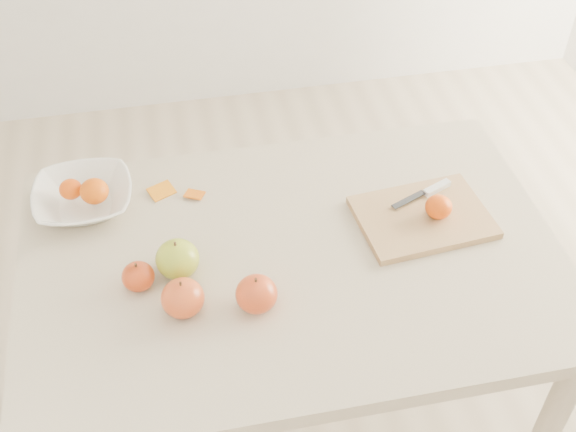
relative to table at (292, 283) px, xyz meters
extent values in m
plane|color=#C6B293|center=(0.00, 0.00, -0.65)|extent=(3.50, 3.50, 0.00)
cube|color=beige|center=(0.00, 0.00, 0.08)|extent=(1.20, 0.80, 0.04)
cylinder|color=#BCAA8E|center=(-0.54, 0.34, -0.30)|extent=(0.06, 0.06, 0.71)
cylinder|color=#BCAA8E|center=(0.54, 0.34, -0.30)|extent=(0.06, 0.06, 0.71)
cube|color=tan|center=(0.32, 0.05, 0.11)|extent=(0.32, 0.25, 0.02)
ellipsoid|color=#C84707|center=(0.35, 0.04, 0.14)|extent=(0.06, 0.06, 0.05)
imported|color=white|center=(-0.45, 0.25, 0.13)|extent=(0.23, 0.23, 0.06)
ellipsoid|color=#CA4907|center=(-0.48, 0.26, 0.15)|extent=(0.05, 0.05, 0.05)
ellipsoid|color=#DE6507|center=(-0.42, 0.23, 0.16)|extent=(0.07, 0.07, 0.06)
cube|color=orange|center=(-0.27, 0.26, 0.10)|extent=(0.07, 0.07, 0.01)
cube|color=orange|center=(-0.19, 0.24, 0.10)|extent=(0.06, 0.05, 0.01)
cube|color=white|center=(0.38, 0.12, 0.12)|extent=(0.08, 0.05, 0.01)
cube|color=#37393F|center=(0.30, 0.09, 0.12)|extent=(0.09, 0.05, 0.00)
ellipsoid|color=olive|center=(-0.25, -0.01, 0.14)|extent=(0.09, 0.09, 0.08)
ellipsoid|color=maroon|center=(-0.34, -0.03, 0.13)|extent=(0.07, 0.07, 0.06)
ellipsoid|color=maroon|center=(-0.10, -0.13, 0.14)|extent=(0.09, 0.09, 0.08)
ellipsoid|color=#A31809|center=(-0.25, -0.11, 0.14)|extent=(0.09, 0.09, 0.08)
camera|label=1|loc=(-0.23, -1.08, 1.26)|focal=45.00mm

